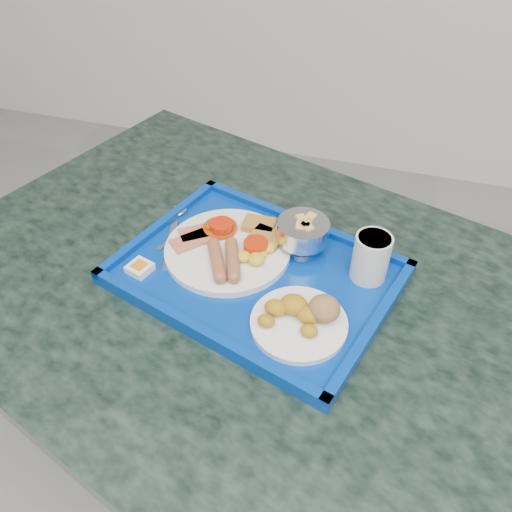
{
  "coord_description": "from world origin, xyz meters",
  "views": [
    {
      "loc": [
        -0.27,
        0.57,
        1.48
      ],
      "look_at": [
        -0.46,
        1.21,
        0.86
      ],
      "focal_mm": 35.0,
      "sensor_mm": 36.0,
      "label": 1
    }
  ],
  "objects": [
    {
      "name": "table",
      "position": [
        -0.45,
        1.19,
        0.6
      ],
      "size": [
        1.5,
        1.23,
        0.81
      ],
      "rotation": [
        0.0,
        0.0,
        -0.32
      ],
      "color": "gray",
      "rests_on": "floor"
    },
    {
      "name": "tray",
      "position": [
        -0.46,
        1.21,
        0.82
      ],
      "size": [
        0.58,
        0.49,
        0.03
      ],
      "rotation": [
        0.0,
        0.0,
        -0.29
      ],
      "color": "#033194",
      "rests_on": "table"
    },
    {
      "name": "main_plate",
      "position": [
        -0.52,
        1.25,
        0.84
      ],
      "size": [
        0.25,
        0.25,
        0.04
      ],
      "rotation": [
        0.0,
        0.0,
        0.34
      ],
      "color": "white",
      "rests_on": "tray"
    },
    {
      "name": "bread_plate",
      "position": [
        -0.35,
        1.12,
        0.84
      ],
      "size": [
        0.16,
        0.16,
        0.05
      ],
      "rotation": [
        0.0,
        0.0,
        0.38
      ],
      "color": "white",
      "rests_on": "tray"
    },
    {
      "name": "fruit_bowl",
      "position": [
        -0.39,
        1.3,
        0.87
      ],
      "size": [
        0.1,
        0.1,
        0.07
      ],
      "color": "silver",
      "rests_on": "tray"
    },
    {
      "name": "juice_cup",
      "position": [
        -0.26,
        1.26,
        0.87
      ],
      "size": [
        0.07,
        0.07,
        0.09
      ],
      "color": "silver",
      "rests_on": "tray"
    },
    {
      "name": "spoon",
      "position": [
        -0.66,
        1.32,
        0.83
      ],
      "size": [
        0.07,
        0.15,
        0.01
      ],
      "rotation": [
        0.0,
        0.0,
        -0.35
      ],
      "color": "silver",
      "rests_on": "tray"
    },
    {
      "name": "knife",
      "position": [
        -0.65,
        1.26,
        0.83
      ],
      "size": [
        0.07,
        0.19,
        0.0
      ],
      "primitive_type": "cube",
      "rotation": [
        0.0,
        0.0,
        0.3
      ],
      "color": "silver",
      "rests_on": "tray"
    },
    {
      "name": "jam_packet",
      "position": [
        -0.67,
        1.15,
        0.83
      ],
      "size": [
        0.05,
        0.05,
        0.02
      ],
      "rotation": [
        0.0,
        0.0,
        -0.3
      ],
      "color": "white",
      "rests_on": "tray"
    }
  ]
}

